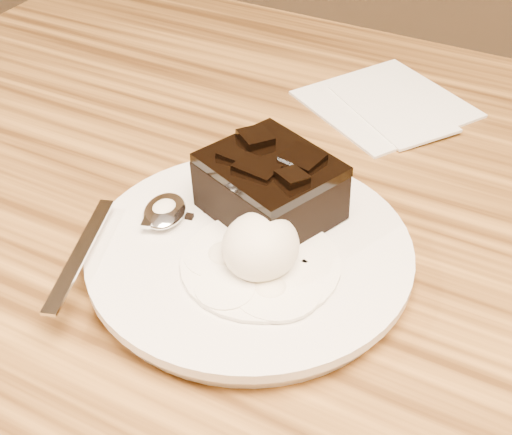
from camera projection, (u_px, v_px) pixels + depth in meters
The scene contains 9 objects.
plate at pixel (250, 255), 0.54m from camera, with size 0.25×0.25×0.02m, color silver.
brownie at pixel (270, 190), 0.55m from camera, with size 0.09×0.08×0.04m, color black.
ice_cream_scoop at pixel (261, 246), 0.50m from camera, with size 0.05×0.06×0.05m, color silver.
melt_puddle at pixel (260, 264), 0.51m from camera, with size 0.12×0.12×0.00m, color white.
spoon at pixel (165, 213), 0.55m from camera, with size 0.03×0.18×0.01m, color silver, non-canonical shape.
napkin at pixel (386, 103), 0.73m from camera, with size 0.14×0.14×0.01m, color white.
crumb_a at pixel (189, 217), 0.56m from camera, with size 0.01×0.01×0.00m, color black.
crumb_b at pixel (208, 211), 0.56m from camera, with size 0.01×0.01×0.00m, color black.
crumb_c at pixel (303, 264), 0.51m from camera, with size 0.01×0.00×0.00m, color black.
Camera 1 is at (0.10, -0.40, 1.12)m, focal length 49.73 mm.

